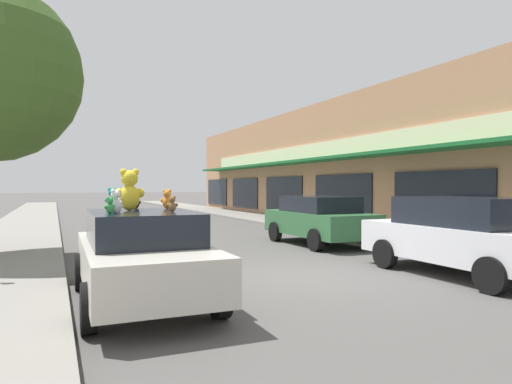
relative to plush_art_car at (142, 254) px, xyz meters
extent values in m
plane|color=#514F4C|center=(3.34, 0.77, -0.78)|extent=(260.00, 260.00, 0.00)
cube|color=gray|center=(9.16, 0.77, -0.70)|extent=(2.80, 90.00, 0.16)
cube|color=tan|center=(17.24, 9.71, 2.20)|extent=(13.37, 39.84, 5.96)
cube|color=#19662D|center=(9.88, 9.71, 2.31)|extent=(1.34, 33.46, 0.12)
cube|color=beige|center=(10.51, 9.71, 2.86)|extent=(0.08, 31.87, 0.70)
cube|color=black|center=(10.52, 4.02, 0.62)|extent=(0.06, 4.33, 2.00)
cube|color=black|center=(10.52, 9.71, 0.62)|extent=(0.06, 4.33, 2.00)
cube|color=black|center=(10.52, 15.40, 0.62)|extent=(0.06, 4.33, 2.00)
cube|color=black|center=(10.52, 21.09, 0.62)|extent=(0.06, 4.33, 2.00)
cube|color=black|center=(10.52, 26.78, 0.62)|extent=(0.06, 4.33, 2.00)
cube|color=beige|center=(0.00, 0.00, -0.13)|extent=(1.84, 4.34, 0.64)
cube|color=black|center=(0.00, 0.00, 0.44)|extent=(1.60, 2.40, 0.49)
cylinder|color=black|center=(-0.85, 1.35, -0.45)|extent=(0.21, 0.66, 0.66)
cylinder|color=black|center=(0.89, 1.33, -0.45)|extent=(0.21, 0.66, 0.66)
cylinder|color=black|center=(-0.89, -1.33, -0.45)|extent=(0.21, 0.66, 0.66)
cylinder|color=black|center=(0.85, -1.35, -0.45)|extent=(0.21, 0.66, 0.66)
ellipsoid|color=yellow|center=(-0.14, 0.34, 0.90)|extent=(0.34, 0.30, 0.43)
sphere|color=yellow|center=(-0.14, 0.34, 1.22)|extent=(0.29, 0.29, 0.27)
sphere|color=yellow|center=(-0.04, 0.35, 1.33)|extent=(0.12, 0.12, 0.11)
sphere|color=yellow|center=(-0.24, 0.34, 1.33)|extent=(0.12, 0.12, 0.11)
sphere|color=#FFFF4D|center=(-0.14, 0.46, 1.20)|extent=(0.11, 0.11, 0.10)
sphere|color=yellow|center=(0.03, 0.38, 0.98)|extent=(0.17, 0.17, 0.16)
sphere|color=yellow|center=(-0.31, 0.36, 0.98)|extent=(0.17, 0.17, 0.16)
ellipsoid|color=olive|center=(0.43, -0.27, 0.76)|extent=(0.15, 0.14, 0.16)
sphere|color=olive|center=(0.43, -0.27, 0.88)|extent=(0.13, 0.13, 0.10)
sphere|color=olive|center=(0.47, -0.28, 0.92)|extent=(0.05, 0.05, 0.04)
sphere|color=olive|center=(0.40, -0.25, 0.92)|extent=(0.05, 0.05, 0.04)
sphere|color=tan|center=(0.45, -0.23, 0.87)|extent=(0.05, 0.05, 0.04)
sphere|color=olive|center=(0.50, -0.28, 0.79)|extent=(0.08, 0.08, 0.06)
sphere|color=olive|center=(0.38, -0.24, 0.79)|extent=(0.08, 0.08, 0.06)
ellipsoid|color=white|center=(-0.45, -0.40, 0.80)|extent=(0.22, 0.22, 0.22)
sphere|color=white|center=(-0.45, -0.40, 0.96)|extent=(0.20, 0.20, 0.14)
sphere|color=white|center=(-0.41, -0.37, 1.02)|extent=(0.08, 0.08, 0.06)
sphere|color=white|center=(-0.49, -0.43, 1.02)|extent=(0.08, 0.08, 0.06)
sphere|color=white|center=(-0.49, -0.36, 0.95)|extent=(0.07, 0.07, 0.05)
sphere|color=white|center=(-0.39, -0.34, 0.84)|extent=(0.11, 0.11, 0.08)
sphere|color=white|center=(-0.53, -0.45, 0.84)|extent=(0.11, 0.11, 0.08)
ellipsoid|color=teal|center=(-0.33, 1.00, 0.80)|extent=(0.20, 0.18, 0.24)
sphere|color=teal|center=(-0.33, 1.00, 0.98)|extent=(0.17, 0.17, 0.15)
sphere|color=teal|center=(-0.28, 0.99, 1.03)|extent=(0.07, 0.07, 0.06)
sphere|color=teal|center=(-0.39, 1.00, 1.03)|extent=(0.07, 0.07, 0.06)
sphere|color=#47CDC6|center=(-0.32, 1.06, 0.97)|extent=(0.06, 0.06, 0.06)
sphere|color=teal|center=(-0.24, 1.00, 0.84)|extent=(0.10, 0.10, 0.09)
sphere|color=teal|center=(-0.43, 1.02, 0.84)|extent=(0.10, 0.10, 0.09)
ellipsoid|color=orange|center=(0.58, 0.74, 0.79)|extent=(0.21, 0.20, 0.22)
sphere|color=orange|center=(0.58, 0.74, 0.95)|extent=(0.18, 0.18, 0.14)
sphere|color=orange|center=(0.63, 0.72, 1.01)|extent=(0.08, 0.08, 0.06)
sphere|color=orange|center=(0.54, 0.77, 1.01)|extent=(0.08, 0.08, 0.06)
sphere|color=#FFBA41|center=(0.61, 0.80, 0.94)|extent=(0.07, 0.07, 0.05)
sphere|color=orange|center=(0.67, 0.71, 0.83)|extent=(0.11, 0.11, 0.08)
sphere|color=orange|center=(0.51, 0.80, 0.83)|extent=(0.11, 0.11, 0.08)
ellipsoid|color=beige|center=(-0.37, -0.05, 0.75)|extent=(0.14, 0.13, 0.14)
sphere|color=beige|center=(-0.37, -0.05, 0.86)|extent=(0.12, 0.12, 0.09)
sphere|color=beige|center=(-0.34, -0.07, 0.89)|extent=(0.05, 0.05, 0.04)
sphere|color=beige|center=(-0.39, -0.03, 0.89)|extent=(0.05, 0.05, 0.04)
sphere|color=white|center=(-0.35, -0.02, 0.85)|extent=(0.05, 0.05, 0.03)
sphere|color=beige|center=(-0.32, -0.08, 0.78)|extent=(0.07, 0.07, 0.05)
sphere|color=beige|center=(-0.41, -0.01, 0.78)|extent=(0.07, 0.07, 0.05)
ellipsoid|color=green|center=(-0.54, -0.51, 0.76)|extent=(0.15, 0.15, 0.15)
sphere|color=green|center=(-0.54, -0.51, 0.88)|extent=(0.14, 0.14, 0.10)
sphere|color=green|center=(-0.51, -0.49, 0.92)|extent=(0.06, 0.06, 0.04)
sphere|color=green|center=(-0.57, -0.53, 0.92)|extent=(0.06, 0.06, 0.04)
sphere|color=#5ADA6D|center=(-0.57, -0.47, 0.87)|extent=(0.05, 0.05, 0.04)
sphere|color=green|center=(-0.50, -0.47, 0.79)|extent=(0.08, 0.08, 0.06)
sphere|color=green|center=(-0.60, -0.54, 0.79)|extent=(0.08, 0.08, 0.06)
ellipsoid|color=black|center=(0.08, 1.04, 0.77)|extent=(0.16, 0.17, 0.16)
sphere|color=black|center=(0.08, 1.04, 0.89)|extent=(0.15, 0.15, 0.10)
sphere|color=black|center=(0.10, 1.01, 0.93)|extent=(0.06, 0.06, 0.04)
sphere|color=black|center=(0.06, 1.06, 0.93)|extent=(0.06, 0.06, 0.04)
sphere|color=#3A3A3D|center=(0.12, 1.06, 0.88)|extent=(0.06, 0.06, 0.04)
sphere|color=black|center=(0.13, 0.99, 0.80)|extent=(0.08, 0.08, 0.06)
sphere|color=black|center=(0.05, 1.09, 0.80)|extent=(0.08, 0.08, 0.06)
cube|color=silver|center=(6.50, -0.52, -0.09)|extent=(1.80, 4.46, 0.72)
cube|color=black|center=(6.50, -0.52, 0.56)|extent=(1.58, 2.57, 0.59)
cylinder|color=black|center=(5.62, 0.86, -0.45)|extent=(0.20, 0.66, 0.66)
cylinder|color=black|center=(7.38, 0.86, -0.45)|extent=(0.20, 0.66, 0.66)
cylinder|color=black|center=(5.62, -1.91, -0.45)|extent=(0.20, 0.66, 0.66)
cube|color=#336B3D|center=(6.50, 5.10, -0.09)|extent=(1.89, 4.21, 0.72)
cube|color=black|center=(6.50, 5.10, 0.51)|extent=(1.67, 2.43, 0.50)
cylinder|color=black|center=(5.57, 6.41, -0.45)|extent=(0.20, 0.66, 0.66)
cylinder|color=black|center=(7.43, 6.41, -0.45)|extent=(0.20, 0.66, 0.66)
cylinder|color=black|center=(5.57, 3.80, -0.45)|extent=(0.20, 0.66, 0.66)
cylinder|color=black|center=(7.43, 3.80, -0.45)|extent=(0.20, 0.66, 0.66)
camera|label=1|loc=(-1.29, -7.43, 1.09)|focal=32.00mm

